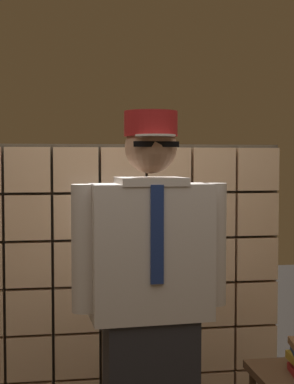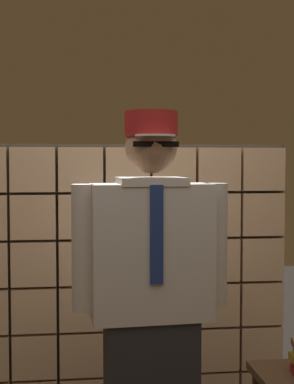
{
  "view_description": "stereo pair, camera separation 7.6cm",
  "coord_description": "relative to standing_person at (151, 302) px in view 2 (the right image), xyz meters",
  "views": [
    {
      "loc": [
        -0.38,
        -2.09,
        1.55
      ],
      "look_at": [
        0.0,
        0.36,
        1.42
      ],
      "focal_mm": 53.87,
      "sensor_mm": 36.0,
      "label": 1
    },
    {
      "loc": [
        -0.3,
        -2.1,
        1.55
      ],
      "look_at": [
        0.0,
        0.36,
        1.42
      ],
      "focal_mm": 53.87,
      "sensor_mm": 36.0,
      "label": 2
    }
  ],
  "objects": [
    {
      "name": "glass_block_wall",
      "position": [
        -0.03,
        0.89,
        -0.11
      ],
      "size": [
        1.94,
        0.1,
        1.67
      ],
      "color": "#E0B78C",
      "rests_on": "ground"
    },
    {
      "name": "standing_person",
      "position": [
        0.0,
        0.0,
        0.0
      ],
      "size": [
        0.71,
        0.31,
        1.77
      ],
      "rotation": [
        0.0,
        0.0,
        0.07
      ],
      "color": "#28282D",
      "rests_on": "ground"
    }
  ]
}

